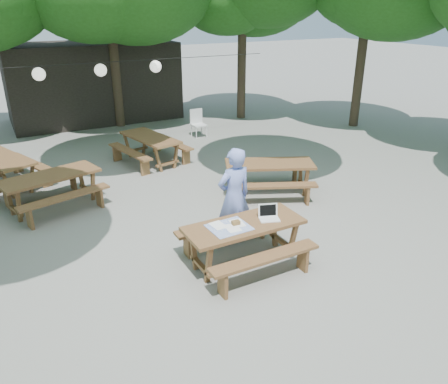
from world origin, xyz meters
TOP-DOWN VIEW (x-y plane):
  - ground at (0.00, 0.00)m, footprint 80.00×80.00m
  - pavilion at (0.50, 10.50)m, footprint 6.00×3.00m
  - main_picnic_table at (0.25, -1.04)m, footprint 2.00×1.58m
  - picnic_table_nw at (-2.24, 2.83)m, footprint 2.23×2.00m
  - picnic_table_ne at (2.30, 1.27)m, footprint 2.39×2.23m
  - picnic_table_far_w at (-3.07, 4.60)m, footprint 2.15×2.34m
  - picnic_table_far_e at (0.62, 4.62)m, footprint 1.95×2.19m
  - woman at (0.46, -0.33)m, footprint 0.68×0.47m
  - plastic_chair at (2.90, 6.34)m, footprint 0.44×0.44m
  - laptop at (0.70, -1.08)m, footprint 0.40×0.36m
  - tabletop_clutter at (-0.01, -1.04)m, footprint 0.67×0.57m
  - paper_lanterns at (-0.19, 6.00)m, footprint 9.00×0.34m

SIDE VIEW (x-z plane):
  - ground at x=0.00m, z-range 0.00..0.00m
  - plastic_chair at x=2.90m, z-range -0.19..0.71m
  - main_picnic_table at x=0.25m, z-range 0.01..0.76m
  - picnic_table_nw at x=-2.24m, z-range 0.01..0.76m
  - picnic_table_ne at x=2.30m, z-range 0.01..0.76m
  - picnic_table_far_w at x=-3.07m, z-range 0.01..0.76m
  - picnic_table_far_e at x=0.62m, z-range 0.01..0.76m
  - tabletop_clutter at x=-0.01m, z-range 0.72..0.80m
  - laptop at x=0.70m, z-range 0.69..0.93m
  - woman at x=0.46m, z-range 0.00..1.82m
  - pavilion at x=0.50m, z-range 0.00..2.80m
  - paper_lanterns at x=-0.19m, z-range 2.21..2.59m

